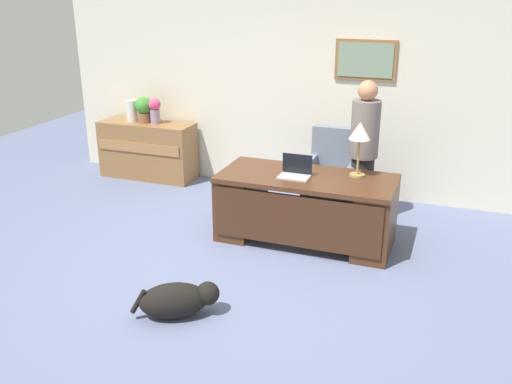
# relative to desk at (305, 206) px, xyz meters

# --- Properties ---
(ground_plane) EXTENTS (12.00, 12.00, 0.00)m
(ground_plane) POSITION_rel_desk_xyz_m (-0.45, -0.94, -0.40)
(ground_plane) COLOR slate
(back_wall) EXTENTS (7.00, 0.16, 2.70)m
(back_wall) POSITION_rel_desk_xyz_m (-0.45, 1.66, 0.95)
(back_wall) COLOR beige
(back_wall) RESTS_ON ground_plane
(desk) EXTENTS (1.85, 0.84, 0.74)m
(desk) POSITION_rel_desk_xyz_m (0.00, 0.00, 0.00)
(desk) COLOR #4C2B19
(desk) RESTS_ON ground_plane
(credenza) EXTENTS (1.37, 0.50, 0.80)m
(credenza) POSITION_rel_desk_xyz_m (-2.70, 1.31, -0.00)
(credenza) COLOR olive
(credenza) RESTS_ON ground_plane
(armchair) EXTENTS (0.60, 0.59, 1.03)m
(armchair) POSITION_rel_desk_xyz_m (0.08, 0.92, 0.06)
(armchair) COLOR slate
(armchair) RESTS_ON ground_plane
(person_standing) EXTENTS (0.32, 0.32, 1.66)m
(person_standing) POSITION_rel_desk_xyz_m (0.46, 0.75, 0.45)
(person_standing) COLOR #262323
(person_standing) RESTS_ON ground_plane
(dog_lying) EXTENTS (0.67, 0.55, 0.30)m
(dog_lying) POSITION_rel_desk_xyz_m (-0.59, -1.79, -0.25)
(dog_lying) COLOR black
(dog_lying) RESTS_ON ground_plane
(laptop) EXTENTS (0.32, 0.22, 0.22)m
(laptop) POSITION_rel_desk_xyz_m (-0.11, -0.02, 0.39)
(laptop) COLOR #B2B5BA
(laptop) RESTS_ON desk
(desk_lamp) EXTENTS (0.22, 0.22, 0.58)m
(desk_lamp) POSITION_rel_desk_xyz_m (0.49, 0.21, 0.79)
(desk_lamp) COLOR #9E8447
(desk_lamp) RESTS_ON desk
(vase_with_flowers) EXTENTS (0.17, 0.17, 0.35)m
(vase_with_flowers) POSITION_rel_desk_xyz_m (-2.55, 1.31, 0.60)
(vase_with_flowers) COLOR #98829C
(vase_with_flowers) RESTS_ON credenza
(vase_empty) EXTENTS (0.15, 0.15, 0.30)m
(vase_empty) POSITION_rel_desk_xyz_m (-2.92, 1.31, 0.55)
(vase_empty) COLOR silver
(vase_empty) RESTS_ON credenza
(potted_plant) EXTENTS (0.24, 0.24, 0.36)m
(potted_plant) POSITION_rel_desk_xyz_m (-2.72, 1.31, 0.60)
(potted_plant) COLOR brown
(potted_plant) RESTS_ON credenza
(dog_toy_bone) EXTENTS (0.08, 0.17, 0.05)m
(dog_toy_bone) POSITION_rel_desk_xyz_m (-0.78, -1.56, -0.38)
(dog_toy_bone) COLOR #D8338C
(dog_toy_bone) RESTS_ON ground_plane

